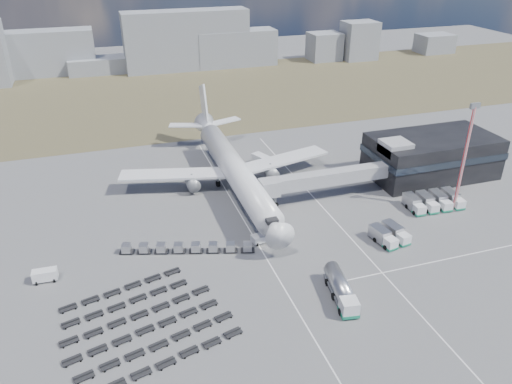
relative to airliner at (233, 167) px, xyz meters
name	(u,v)px	position (x,y,z in m)	size (l,w,h in m)	color
ground	(281,264)	(0.00, -32.38, -5.29)	(420.00, 420.00, 0.00)	#565659
grass_strip	(176,96)	(0.00, 77.62, -5.29)	(420.00, 90.00, 0.01)	brown
lane_markings	(324,246)	(9.77, -29.38, -5.29)	(47.12, 110.00, 0.01)	silver
terminal	(431,155)	(47.77, -8.41, -0.04)	(30.40, 16.40, 11.00)	black
jet_bridge	(317,180)	(15.90, -11.95, -0.24)	(30.30, 3.80, 7.05)	#939399
airliner	(233,167)	(0.00, 0.00, 0.00)	(51.59, 64.53, 17.62)	silver
skyline	(91,54)	(-27.54, 116.97, 3.87)	(300.94, 27.22, 24.54)	gray
fuel_tanker	(341,289)	(5.86, -44.24, -3.51)	(4.49, 11.34, 3.57)	silver
pushback_tug	(261,238)	(-1.18, -24.38, -4.48)	(3.68, 2.07, 1.61)	silver
utility_van	(45,276)	(-40.28, -24.42, -4.20)	(4.07, 1.84, 2.19)	silver
catering_truck	(262,161)	(10.32, 8.85, -3.85)	(4.65, 6.65, 2.82)	silver
service_trucks_near	(389,235)	(22.54, -31.73, -3.87)	(6.38, 7.27, 2.61)	silver
service_trucks_far	(434,201)	(38.92, -22.80, -3.86)	(12.13, 7.10, 2.63)	silver
uld_row	(187,248)	(-15.44, -23.43, -4.27)	(24.60, 8.81, 1.70)	black
baggage_dollies	(142,324)	(-25.91, -40.76, -4.97)	(27.83, 25.60, 0.65)	black
floodlight_mast	(464,159)	(42.60, -25.10, 6.64)	(2.23, 1.84, 23.81)	red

